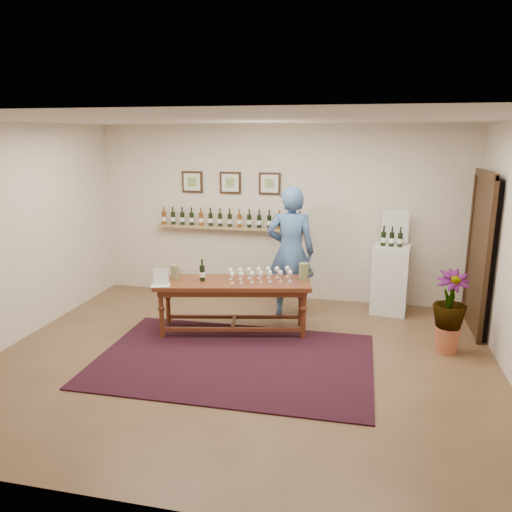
% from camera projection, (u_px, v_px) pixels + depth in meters
% --- Properties ---
extents(ground, '(6.00, 6.00, 0.00)m').
position_uv_depth(ground, '(242.00, 360.00, 6.00)').
color(ground, brown).
rests_on(ground, ground).
extents(room_shell, '(6.00, 6.00, 6.00)m').
position_uv_depth(room_shell, '(418.00, 245.00, 7.04)').
color(room_shell, beige).
rests_on(room_shell, ground).
extents(rug, '(3.29, 2.21, 0.02)m').
position_uv_depth(rug, '(234.00, 360.00, 5.99)').
color(rug, '#450F0C').
rests_on(rug, ground).
extents(tasting_table, '(2.15, 1.07, 0.73)m').
position_uv_depth(tasting_table, '(233.00, 289.00, 6.71)').
color(tasting_table, '#4E1913').
rests_on(tasting_table, ground).
extents(table_glasses, '(1.22, 0.68, 0.17)m').
position_uv_depth(table_glasses, '(260.00, 274.00, 6.70)').
color(table_glasses, white).
rests_on(table_glasses, tasting_table).
extents(table_bottles, '(0.32, 0.20, 0.33)m').
position_uv_depth(table_bottles, '(203.00, 268.00, 6.70)').
color(table_bottles, black).
rests_on(table_bottles, tasting_table).
extents(pitcher_left, '(0.16, 0.16, 0.20)m').
position_uv_depth(pitcher_left, '(175.00, 272.00, 6.73)').
color(pitcher_left, olive).
rests_on(pitcher_left, tasting_table).
extents(pitcher_right, '(0.19, 0.19, 0.24)m').
position_uv_depth(pitcher_right, '(304.00, 272.00, 6.70)').
color(pitcher_right, olive).
rests_on(pitcher_right, tasting_table).
extents(menu_card, '(0.28, 0.24, 0.22)m').
position_uv_depth(menu_card, '(161.00, 277.00, 6.48)').
color(menu_card, silver).
rests_on(menu_card, tasting_table).
extents(display_pedestal, '(0.58, 0.58, 1.03)m').
position_uv_depth(display_pedestal, '(390.00, 279.00, 7.53)').
color(display_pedestal, silver).
rests_on(display_pedestal, ground).
extents(pedestal_bottles, '(0.33, 0.13, 0.32)m').
position_uv_depth(pedestal_bottles, '(392.00, 236.00, 7.32)').
color(pedestal_bottles, black).
rests_on(pedestal_bottles, display_pedestal).
extents(info_sign, '(0.39, 0.07, 0.54)m').
position_uv_depth(info_sign, '(395.00, 226.00, 7.50)').
color(info_sign, silver).
rests_on(info_sign, display_pedestal).
extents(potted_plant, '(0.51, 0.51, 0.91)m').
position_uv_depth(potted_plant, '(449.00, 312.00, 6.09)').
color(potted_plant, '#AB5639').
rests_on(potted_plant, ground).
extents(person, '(0.75, 0.53, 1.93)m').
position_uv_depth(person, '(291.00, 252.00, 7.30)').
color(person, '#395988').
rests_on(person, ground).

